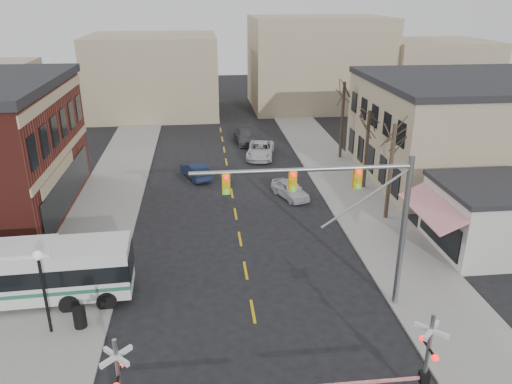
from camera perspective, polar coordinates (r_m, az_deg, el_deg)
ground at (r=24.13m, az=0.16°, el=-16.22°), size 160.00×160.00×0.00m
sidewalk_west at (r=42.25m, az=-15.92°, el=0.40°), size 5.00×60.00×0.12m
sidewalk_east at (r=43.22m, az=9.72°, el=1.42°), size 5.00×60.00×0.12m
tan_building at (r=47.00m, az=24.98°, el=6.70°), size 20.30×15.30×8.50m
awning_shop at (r=34.06m, az=26.45°, el=-2.52°), size 9.74×6.20×4.30m
tree_east_a at (r=35.27m, az=15.08°, el=2.21°), size 0.28×0.28×6.75m
tree_east_b at (r=40.79m, az=12.51°, el=4.74°), size 0.28×0.28×6.30m
tree_east_c at (r=48.09m, az=9.82°, el=8.06°), size 0.28×0.28×7.20m
transit_bus at (r=28.24m, az=-26.43°, el=-8.35°), size 12.16×3.15×3.11m
traffic_signal_mast at (r=23.60m, az=10.56°, el=-1.29°), size 10.27×0.30×8.00m
rr_crossing_east at (r=20.76m, az=17.83°, el=-17.83°), size 5.60×1.36×4.00m
street_lamp at (r=24.49m, az=-23.35°, el=-8.70°), size 0.44×0.44×4.25m
trash_bin at (r=25.64m, az=-19.49°, el=-13.40°), size 0.60×0.60×0.99m
car_a at (r=38.86m, az=3.92°, el=0.31°), size 2.89×4.26×1.35m
car_b at (r=43.17m, az=-6.92°, el=2.43°), size 2.82×4.34×1.35m
car_c at (r=48.40m, az=0.50°, el=4.80°), size 3.41×5.64×1.46m
car_d at (r=53.28m, az=-1.22°, el=6.36°), size 2.29×4.99×1.41m
pedestrian_near at (r=27.95m, az=-17.35°, el=-9.04°), size 0.60×0.74×1.76m
pedestrian_far at (r=30.50m, az=-20.03°, el=-6.65°), size 1.09×1.01×1.80m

